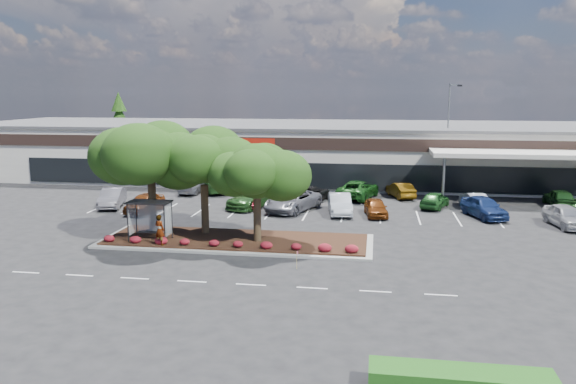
# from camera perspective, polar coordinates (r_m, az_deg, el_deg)

# --- Properties ---
(ground) EXTENTS (160.00, 160.00, 0.00)m
(ground) POSITION_cam_1_polar(r_m,az_deg,el_deg) (33.47, -3.61, -7.05)
(ground) COLOR black
(ground) RESTS_ON ground
(retail_store) EXTENTS (80.40, 25.20, 6.25)m
(retail_store) POSITION_cam_1_polar(r_m,az_deg,el_deg) (65.82, 2.87, 4.26)
(retail_store) COLOR silver
(retail_store) RESTS_ON ground
(landscape_island) EXTENTS (18.00, 6.00, 0.26)m
(landscape_island) POSITION_cam_1_polar(r_m,az_deg,el_deg) (37.63, -5.26, -4.93)
(landscape_island) COLOR gray
(landscape_island) RESTS_ON ground
(lane_markings) EXTENTS (33.12, 20.06, 0.01)m
(lane_markings) POSITION_cam_1_polar(r_m,az_deg,el_deg) (43.37, -0.79, -3.02)
(lane_markings) COLOR silver
(lane_markings) RESTS_ON ground
(shrub_row) EXTENTS (17.00, 0.80, 0.50)m
(shrub_row) POSITION_cam_1_polar(r_m,az_deg,el_deg) (35.57, -6.11, -5.19)
(shrub_row) COLOR maroon
(shrub_row) RESTS_ON landscape_island
(bus_shelter) EXTENTS (2.75, 1.55, 2.59)m
(bus_shelter) POSITION_cam_1_polar(r_m,az_deg,el_deg) (37.88, -13.81, -1.69)
(bus_shelter) COLOR black
(bus_shelter) RESTS_ON landscape_island
(island_tree_west) EXTENTS (7.20, 7.20, 7.89)m
(island_tree_west) POSITION_cam_1_polar(r_m,az_deg,el_deg) (39.15, -13.73, 1.52)
(island_tree_west) COLOR #16370C
(island_tree_west) RESTS_ON landscape_island
(island_tree_mid) EXTENTS (6.60, 6.60, 7.32)m
(island_tree_mid) POSITION_cam_1_polar(r_m,az_deg,el_deg) (38.65, -8.51, 1.16)
(island_tree_mid) COLOR #16370C
(island_tree_mid) RESTS_ON landscape_island
(island_tree_east) EXTENTS (5.80, 5.80, 6.50)m
(island_tree_east) POSITION_cam_1_polar(r_m,az_deg,el_deg) (36.26, -3.17, 0.01)
(island_tree_east) COLOR #16370C
(island_tree_east) RESTS_ON landscape_island
(hedge_south_east) EXTENTS (6.00, 1.30, 0.90)m
(hedge_south_east) POSITION_cam_1_polar(r_m,az_deg,el_deg) (20.26, 17.13, -18.07)
(hedge_south_east) COLOR #194A12
(hedge_south_east) RESTS_ON ground
(conifer_north_west) EXTENTS (4.40, 4.40, 10.00)m
(conifer_north_west) POSITION_cam_1_polar(r_m,az_deg,el_deg) (85.77, -16.72, 6.45)
(conifer_north_west) COLOR #16370C
(conifer_north_west) RESTS_ON ground
(person_waiting) EXTENTS (0.85, 0.72, 1.98)m
(person_waiting) POSITION_cam_1_polar(r_m,az_deg,el_deg) (36.57, -12.90, -3.77)
(person_waiting) COLOR #594C47
(person_waiting) RESTS_ON landscape_island
(light_pole) EXTENTS (1.43, 0.51, 10.72)m
(light_pole) POSITION_cam_1_polar(r_m,az_deg,el_deg) (59.79, 15.96, 4.85)
(light_pole) COLOR gray
(light_pole) RESTS_ON ground
(survey_stake) EXTENTS (0.07, 0.14, 1.04)m
(survey_stake) POSITION_cam_1_polar(r_m,az_deg,el_deg) (31.85, 0.93, -6.67)
(survey_stake) COLOR tan
(survey_stake) RESTS_ON ground
(car_0) EXTENTS (2.95, 5.18, 1.61)m
(car_0) POSITION_cam_1_polar(r_m,az_deg,el_deg) (51.10, -17.44, -0.56)
(car_0) COLOR slate
(car_0) RESTS_ON ground
(car_1) EXTENTS (2.33, 4.79, 1.58)m
(car_1) POSITION_cam_1_polar(r_m,az_deg,el_deg) (48.19, -14.36, -1.06)
(car_1) COLOR #693111
(car_1) RESTS_ON ground
(car_2) EXTENTS (4.49, 6.37, 1.71)m
(car_2) POSITION_cam_1_polar(r_m,az_deg,el_deg) (48.71, -3.57, -0.56)
(car_2) COLOR #244C1E
(car_2) RESTS_ON ground
(car_3) EXTENTS (2.47, 5.05, 1.59)m
(car_3) POSITION_cam_1_polar(r_m,az_deg,el_deg) (49.12, -3.25, -0.53)
(car_3) COLOR maroon
(car_3) RESTS_ON ground
(car_4) EXTENTS (4.86, 6.75, 1.71)m
(car_4) POSITION_cam_1_polar(r_m,az_deg,el_deg) (47.13, 0.48, -0.90)
(car_4) COLOR slate
(car_4) RESTS_ON ground
(car_5) EXTENTS (2.44, 5.17, 1.64)m
(car_5) POSITION_cam_1_polar(r_m,az_deg,el_deg) (46.23, 5.29, -1.21)
(car_5) COLOR silver
(car_5) RESTS_ON ground
(car_6) EXTENTS (2.17, 4.25, 1.39)m
(car_6) POSITION_cam_1_polar(r_m,az_deg,el_deg) (45.75, 8.92, -1.57)
(car_6) COLOR #662D0B
(car_6) RESTS_ON ground
(car_7) EXTENTS (3.53, 5.42, 1.72)m
(car_7) POSITION_cam_1_polar(r_m,az_deg,el_deg) (47.26, 19.28, -1.44)
(car_7) COLOR navy
(car_7) RESTS_ON ground
(car_8) EXTENTS (2.57, 5.01, 1.63)m
(car_8) POSITION_cam_1_polar(r_m,az_deg,el_deg) (46.42, 26.41, -2.19)
(car_8) COLOR silver
(car_8) RESTS_ON ground
(car_9) EXTENTS (4.08, 5.64, 1.52)m
(car_9) POSITION_cam_1_polar(r_m,az_deg,el_deg) (56.29, -7.42, 0.73)
(car_9) COLOR #24501E
(car_9) RESTS_ON ground
(car_10) EXTENTS (2.14, 4.75, 1.35)m
(car_10) POSITION_cam_1_polar(r_m,az_deg,el_deg) (56.26, -9.62, 0.58)
(car_10) COLOR slate
(car_10) RESTS_ON ground
(car_11) EXTENTS (4.36, 5.94, 1.60)m
(car_11) POSITION_cam_1_polar(r_m,az_deg,el_deg) (55.30, -3.01, 0.67)
(car_11) COLOR navy
(car_11) RESTS_ON ground
(car_12) EXTENTS (3.54, 5.74, 1.48)m
(car_12) POSITION_cam_1_polar(r_m,az_deg,el_deg) (51.06, 2.31, -0.18)
(car_12) COLOR black
(car_12) RESTS_ON ground
(car_13) EXTENTS (4.27, 6.63, 1.70)m
(car_13) POSITION_cam_1_polar(r_m,az_deg,el_deg) (53.00, 7.11, 0.25)
(car_13) COLOR #154715
(car_13) RESTS_ON ground
(car_14) EXTENTS (2.83, 4.62, 1.44)m
(car_14) POSITION_cam_1_polar(r_m,az_deg,el_deg) (54.14, 11.35, 0.20)
(car_14) COLOR #65420A
(car_14) RESTS_ON ground
(car_15) EXTENTS (3.10, 4.51, 1.43)m
(car_15) POSITION_cam_1_polar(r_m,az_deg,el_deg) (49.91, 14.69, -0.78)
(car_15) COLOR #205621
(car_15) RESTS_ON ground
(car_16) EXTENTS (2.07, 4.34, 1.37)m
(car_16) POSITION_cam_1_polar(r_m,az_deg,el_deg) (50.77, 18.38, -0.82)
(car_16) COLOR #ABB0B8
(car_16) RESTS_ON ground
(car_17) EXTENTS (1.92, 4.66, 1.58)m
(car_17) POSITION_cam_1_polar(r_m,az_deg,el_deg) (54.20, 25.86, -0.54)
(car_17) COLOR #1E491C
(car_17) RESTS_ON ground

